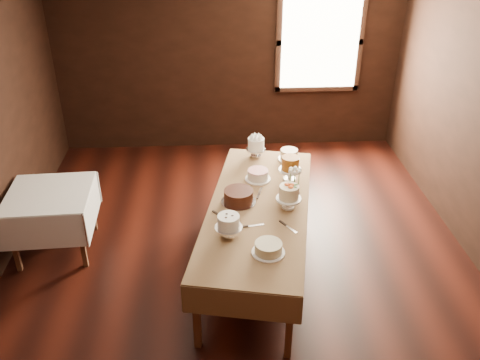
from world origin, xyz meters
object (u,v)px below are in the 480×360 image
at_px(cake_speckled, 289,155).
at_px(cake_server_e, 223,218).
at_px(cake_swirl, 229,227).
at_px(cake_caramel, 290,170).
at_px(cake_flowers, 289,198).
at_px(cake_server_c, 260,191).
at_px(flower_vase, 294,192).
at_px(side_table, 50,200).
at_px(cake_chocolate, 239,197).
at_px(cake_server_a, 256,225).
at_px(display_table, 258,211).
at_px(cake_lattice, 258,175).
at_px(cake_server_b, 291,229).
at_px(cake_server_d, 292,192).
at_px(cake_meringue, 256,148).
at_px(cake_cream, 268,248).

bearing_deg(cake_speckled, cake_server_e, -123.85).
bearing_deg(cake_swirl, cake_caramel, 55.11).
relative_size(cake_flowers, cake_server_c, 1.07).
bearing_deg(flower_vase, cake_server_e, -154.16).
distance_m(side_table, cake_chocolate, 2.03).
height_order(cake_server_a, cake_server_c, same).
height_order(display_table, cake_lattice, cake_lattice).
bearing_deg(cake_lattice, side_table, -177.72).
xyz_separation_m(cake_server_a, cake_server_b, (0.32, -0.08, 0.00)).
bearing_deg(cake_server_a, cake_server_d, 45.07).
height_order(cake_chocolate, cake_server_b, cake_chocolate).
relative_size(display_table, cake_caramel, 9.21).
relative_size(cake_server_a, cake_server_b, 1.00).
xyz_separation_m(cake_lattice, cake_server_e, (-0.39, -0.73, -0.05)).
height_order(cake_swirl, cake_server_d, cake_swirl).
relative_size(cake_server_d, cake_server_e, 1.00).
bearing_deg(cake_lattice, cake_caramel, -3.68).
relative_size(cake_caramel, cake_server_d, 1.18).
height_order(cake_lattice, cake_server_d, cake_lattice).
height_order(cake_speckled, cake_chocolate, cake_chocolate).
bearing_deg(side_table, cake_server_c, -4.07).
relative_size(cake_lattice, cake_server_d, 1.26).
xyz_separation_m(cake_server_c, cake_server_d, (0.32, -0.04, 0.00)).
distance_m(cake_flowers, cake_server_d, 0.32).
distance_m(cake_meringue, cake_server_e, 1.35).
xyz_separation_m(display_table, cake_speckled, (0.44, 0.99, 0.11)).
distance_m(cake_server_a, cake_server_e, 0.33).
relative_size(cake_meringue, cake_chocolate, 0.69).
distance_m(cake_caramel, flower_vase, 0.36).
bearing_deg(flower_vase, cake_speckled, 85.18).
distance_m(cake_chocolate, cake_swirl, 0.58).
height_order(cake_swirl, flower_vase, cake_swirl).
bearing_deg(display_table, side_table, 168.44).
bearing_deg(display_table, cake_flowers, -8.47).
bearing_deg(cake_caramel, cake_speckled, 82.83).
distance_m(cake_server_a, flower_vase, 0.65).
bearing_deg(cake_speckled, cake_flowers, -98.40).
distance_m(cake_caramel, cake_server_c, 0.42).
xyz_separation_m(side_table, cake_server_b, (2.44, -0.86, 0.13)).
distance_m(cake_server_e, flower_vase, 0.81).
xyz_separation_m(cake_swirl, cake_server_c, (0.36, 0.77, -0.10)).
bearing_deg(cake_cream, cake_server_a, 99.44).
xyz_separation_m(cake_lattice, cake_server_b, (0.23, -0.95, -0.05)).
relative_size(cake_flowers, cake_server_e, 1.07).
xyz_separation_m(cake_caramel, cake_server_c, (-0.34, -0.22, -0.12)).
height_order(cake_server_a, cake_server_b, same).
relative_size(cake_cream, flower_vase, 2.64).
xyz_separation_m(cake_meringue, cake_speckled, (0.38, -0.09, -0.05)).
xyz_separation_m(cake_cream, flower_vase, (0.35, 0.90, 0.01)).
xyz_separation_m(cake_caramel, cake_chocolate, (-0.58, -0.43, -0.06)).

